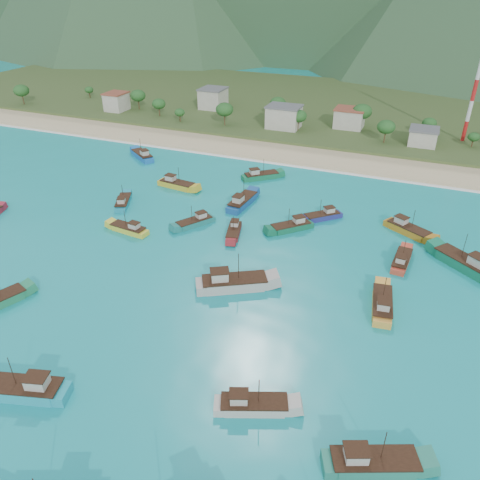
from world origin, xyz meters
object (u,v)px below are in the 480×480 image
at_px(boat_26, 233,284).
at_px(boat_23, 372,463).
at_px(boat_7, 322,216).
at_px(boat_25, 242,202).
at_px(boat_9, 465,264).
at_px(boat_20, 261,176).
at_px(boat_17, 401,261).
at_px(boat_30, 195,223).
at_px(boat_8, 177,185).
at_px(radio_tower, 477,80).
at_px(boat_6, 291,227).
at_px(boat_15, 408,230).
at_px(boat_18, 142,156).
at_px(boat_32, 123,203).
at_px(boat_24, 253,406).
at_px(boat_16, 129,229).
at_px(boat_29, 382,305).
at_px(boat_5, 234,232).
at_px(boat_14, 25,390).

bearing_deg(boat_26, boat_23, 17.18).
xyz_separation_m(boat_7, boat_25, (-19.87, -0.22, 0.23)).
height_order(boat_9, boat_20, boat_9).
distance_m(boat_17, boat_30, 44.71).
relative_size(boat_8, boat_25, 0.94).
height_order(radio_tower, boat_6, radio_tower).
relative_size(boat_15, boat_17, 1.15).
xyz_separation_m(boat_15, boat_17, (-0.03, -13.35, -0.16)).
bearing_deg(boat_9, boat_30, 131.83).
bearing_deg(boat_18, boat_32, -120.05).
distance_m(boat_20, boat_24, 78.52).
xyz_separation_m(boat_16, boat_29, (54.97, -6.85, 0.15)).
distance_m(boat_16, boat_32, 14.28).
height_order(boat_8, boat_30, boat_8).
height_order(boat_8, boat_32, boat_8).
height_order(boat_9, boat_26, boat_26).
relative_size(boat_18, boat_25, 0.92).
bearing_deg(boat_26, boat_29, 69.12).
xyz_separation_m(boat_16, boat_26, (29.32, -10.85, 0.41)).
bearing_deg(boat_17, boat_9, 19.26).
relative_size(boat_16, boat_32, 0.99).
bearing_deg(boat_23, radio_tower, 152.90).
height_order(boat_25, boat_32, boat_25).
bearing_deg(radio_tower, boat_32, -133.98).
height_order(boat_17, boat_25, boat_25).
height_order(boat_17, boat_24, boat_24).
distance_m(boat_6, boat_23, 57.46).
height_order(boat_18, boat_23, boat_23).
relative_size(radio_tower, boat_15, 3.59).
xyz_separation_m(boat_15, boat_20, (-40.22, 17.13, -0.04)).
xyz_separation_m(boat_6, boat_16, (-32.75, -14.34, -0.07)).
bearing_deg(boat_7, boat_26, 122.77).
distance_m(boat_9, boat_17, 11.71).
bearing_deg(boat_30, boat_18, -11.10).
height_order(boat_25, boat_26, boat_26).
bearing_deg(boat_16, boat_30, -48.42).
height_order(boat_5, boat_29, boat_29).
bearing_deg(boat_18, radio_tower, -25.43).
relative_size(boat_18, boat_30, 1.15).
height_order(boat_5, boat_14, boat_14).
distance_m(boat_25, boat_32, 29.08).
xyz_separation_m(boat_14, boat_16, (-12.78, 43.95, -0.30)).
distance_m(boat_6, boat_24, 49.97).
relative_size(boat_8, boat_14, 0.87).
xyz_separation_m(boat_14, boat_30, (-0.79, 52.28, -0.29)).
bearing_deg(boat_5, boat_30, -18.42).
bearing_deg(boat_26, boat_5, 172.48).
bearing_deg(boat_14, boat_7, -36.72).
bearing_deg(boat_16, radio_tower, -30.02).
bearing_deg(radio_tower, boat_9, -90.05).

